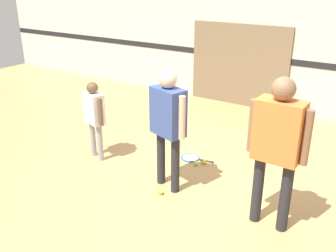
# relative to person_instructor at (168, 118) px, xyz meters

# --- Properties ---
(ground_plane) EXTENTS (16.00, 16.00, 0.00)m
(ground_plane) POSITION_rel_person_instructor_xyz_m (0.24, 0.10, -0.96)
(ground_plane) COLOR tan
(wall_back) EXTENTS (16.00, 0.07, 3.20)m
(wall_back) POSITION_rel_person_instructor_xyz_m (0.24, 3.69, 0.64)
(wall_back) COLOR beige
(wall_back) RESTS_ON ground_plane
(wall_panel) EXTENTS (2.10, 0.05, 1.67)m
(wall_panel) POSITION_rel_person_instructor_xyz_m (-0.64, 3.63, -0.12)
(wall_panel) COLOR #756047
(wall_panel) RESTS_ON ground_plane
(person_instructor) EXTENTS (0.57, 0.35, 1.55)m
(person_instructor) POSITION_rel_person_instructor_xyz_m (0.00, 0.00, 0.00)
(person_instructor) COLOR #232328
(person_instructor) RESTS_ON ground_plane
(person_student_left) EXTENTS (0.43, 0.27, 1.18)m
(person_student_left) POSITION_rel_person_instructor_xyz_m (-1.35, 0.11, -0.23)
(person_student_left) COLOR gray
(person_student_left) RESTS_ON ground_plane
(person_student_right) EXTENTS (0.64, 0.27, 1.68)m
(person_student_right) POSITION_rel_person_instructor_xyz_m (1.36, -0.06, 0.08)
(person_student_right) COLOR #232328
(person_student_right) RESTS_ON ground_plane
(racket_spare_on_floor) EXTENTS (0.53, 0.32, 0.03)m
(racket_spare_on_floor) POSITION_rel_person_instructor_xyz_m (-0.14, 0.86, -0.95)
(racket_spare_on_floor) COLOR blue
(racket_spare_on_floor) RESTS_ON ground_plane
(tennis_ball_near_instructor) EXTENTS (0.07, 0.07, 0.07)m
(tennis_ball_near_instructor) POSITION_rel_person_instructor_xyz_m (0.03, -0.21, -0.93)
(tennis_ball_near_instructor) COLOR #CCE038
(tennis_ball_near_instructor) RESTS_ON ground_plane
(tennis_ball_by_spare_racket) EXTENTS (0.07, 0.07, 0.07)m
(tennis_ball_by_spare_racket) POSITION_rel_person_instructor_xyz_m (0.10, 0.81, -0.93)
(tennis_ball_by_spare_racket) COLOR #CCE038
(tennis_ball_by_spare_racket) RESTS_ON ground_plane
(tennis_ball_stray_left) EXTENTS (0.07, 0.07, 0.07)m
(tennis_ball_stray_left) POSITION_rel_person_instructor_xyz_m (0.01, 0.71, -0.93)
(tennis_ball_stray_left) COLOR #CCE038
(tennis_ball_stray_left) RESTS_ON ground_plane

